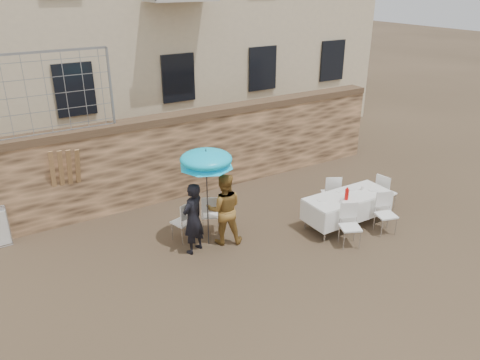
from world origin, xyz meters
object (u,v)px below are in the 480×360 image
table_chair_side (386,192)px  umbrella (206,162)px  couple_chair_left (183,221)px  table_chair_front_right (386,214)px  woman_dress (224,209)px  banquet_table (348,197)px  couple_chair_right (211,213)px  soda_bottle (347,194)px  man_suit (193,218)px  table_chair_back (331,192)px  table_chair_front_left (350,226)px

table_chair_side → umbrella: bearing=72.0°
umbrella → couple_chair_left: umbrella is taller
couple_chair_left → table_chair_front_right: 4.62m
umbrella → table_chair_front_right: 4.32m
woman_dress → banquet_table: woman_dress is taller
table_chair_front_right → table_chair_side: (0.90, 0.85, 0.00)m
couple_chair_right → soda_bottle: bearing=177.0°
man_suit → banquet_table: 3.70m
couple_chair_right → banquet_table: (2.91, -1.36, 0.25)m
couple_chair_left → table_chair_front_right: (4.11, -2.11, 0.00)m
man_suit → umbrella: bearing=168.8°
umbrella → couple_chair_left: 1.59m
table_chair_front_right → table_chair_back: same height
woman_dress → banquet_table: (2.86, -0.81, -0.08)m
woman_dress → couple_chair_left: woman_dress is taller
couple_chair_left → table_chair_back: size_ratio=1.00×
banquet_table → table_chair_back: bearing=76.0°
woman_dress → table_chair_side: (4.26, -0.71, -0.33)m
couple_chair_left → table_chair_side: same height
man_suit → table_chair_back: man_suit is taller
umbrella → table_chair_front_left: size_ratio=2.15×
table_chair_back → woman_dress: bearing=26.7°
umbrella → table_chair_front_right: (3.71, -1.66, -1.47)m
banquet_table → table_chair_front_right: (0.50, -0.75, -0.25)m
woman_dress → umbrella: size_ratio=0.79×
woman_dress → table_chair_front_right: bearing=179.7°
couple_chair_left → table_chair_back: 3.85m
couple_chair_right → umbrella: bearing=82.6°
couple_chair_right → table_chair_back: bearing=-164.0°
table_chair_back → table_chair_side: same height
table_chair_front_left → table_chair_back: (0.80, 1.55, 0.00)m
woman_dress → umbrella: bearing=8.7°
umbrella → banquet_table: 3.55m
table_chair_front_left → table_chair_side: 2.17m
couple_chair_right → table_chair_front_left: bearing=163.7°
umbrella → woman_dress: bearing=-15.9°
man_suit → woman_dress: 0.75m
soda_bottle → table_chair_front_right: (0.70, -0.60, -0.43)m
man_suit → couple_chair_right: size_ratio=1.65×
couple_chair_right → banquet_table: couple_chair_right is taller
table_chair_side → table_chair_back: bearing=51.8°
umbrella → table_chair_side: bearing=-10.0°
table_chair_side → couple_chair_right: bearing=65.7°
table_chair_front_left → table_chair_side: size_ratio=1.00×
banquet_table → table_chair_side: bearing=4.1°
couple_chair_right → table_chair_side: (4.31, -1.26, 0.00)m
man_suit → table_chair_front_right: (4.11, -1.56, -0.31)m
table_chair_front_right → couple_chair_left: bearing=169.1°
table_chair_back → couple_chair_left: bearing=18.5°
umbrella → table_chair_front_left: 3.42m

